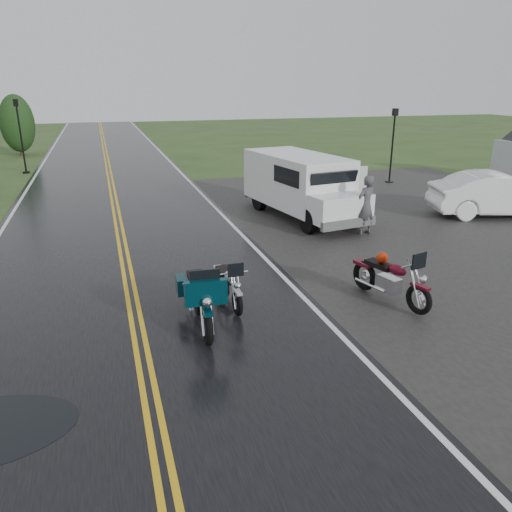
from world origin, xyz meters
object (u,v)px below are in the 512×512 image
Objects in this scene: person_at_van at (366,206)px; sedan_white at (499,195)px; motorcycle_teal at (207,312)px; lamp_post_far_right at (392,146)px; van_white at (310,199)px; motorcycle_red at (420,288)px; motorcycle_silver at (237,293)px; lamp_post_far_left at (21,136)px.

person_at_van is 0.39× the size of sedan_white.
motorcycle_teal is 18.14m from lamp_post_far_right.
van_white is at bearing 56.19° from motorcycle_teal.
motorcycle_silver is at bearing 148.67° from motorcycle_red.
lamp_post_far_left reaches higher than sedan_white.
sedan_white is at bearing -9.05° from van_white.
person_at_van is at bearing 112.87° from sedan_white.
lamp_post_far_left is (-10.17, 21.98, 1.33)m from motorcycle_red.
person_at_van is 9.59m from lamp_post_far_right.
lamp_post_far_left reaches higher than motorcycle_teal.
motorcycle_teal is (-4.56, 0.05, 0.07)m from motorcycle_red.
lamp_post_far_left is at bearing 107.21° from motorcycle_teal.
motorcycle_teal reaches higher than motorcycle_silver.
person_at_van is 0.48× the size of lamp_post_far_left.
motorcycle_red is 0.91× the size of motorcycle_teal.
motorcycle_red reaches higher than motorcycle_silver.
van_white is at bearing -39.45° from person_at_van.
motorcycle_teal is at bearing -131.34° from motorcycle_silver.
lamp_post_far_right is at bearing 45.90° from motorcycle_red.
lamp_post_far_right is (7.56, 13.50, 1.15)m from motorcycle_red.
motorcycle_teal is at bearing 22.83° from person_at_van.
lamp_post_far_right is at bearing 18.56° from sedan_white.
van_white reaches higher than sedan_white.
motorcycle_teal is 0.68× the size of lamp_post_far_right.
van_white reaches higher than person_at_van.
sedan_white is 7.10m from lamp_post_far_right.
person_at_van is 20.21m from lamp_post_far_left.
van_white is 1.63× the size of lamp_post_far_right.
motorcycle_red is 6.47m from van_white.
van_white is (4.76, 6.40, 0.43)m from motorcycle_teal.
van_white reaches higher than motorcycle_teal.
motorcycle_teal is 0.62× the size of lamp_post_far_left.
person_at_van is at bearing -29.89° from van_white.
motorcycle_red is 3.85m from motorcycle_silver.
motorcycle_teal is at bearing -136.00° from van_white.
person_at_van is (1.70, -0.64, -0.20)m from van_white.
lamp_post_far_left is (-6.47, 20.89, 1.43)m from motorcycle_silver.
motorcycle_teal is 22.68m from lamp_post_far_left.
sedan_white is at bearing 24.78° from motorcycle_red.
motorcycle_red is 24.25m from lamp_post_far_left.
person_at_van is (1.90, 5.81, 0.30)m from motorcycle_red.
lamp_post_far_right is at bearing -145.22° from person_at_van.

